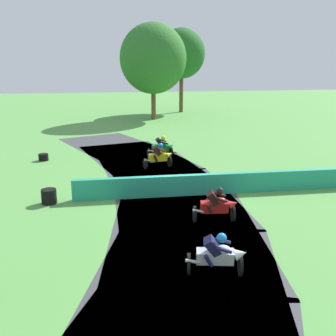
{
  "coord_description": "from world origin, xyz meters",
  "views": [
    {
      "loc": [
        -3.06,
        -16.46,
        5.66
      ],
      "look_at": [
        -0.02,
        1.3,
        0.9
      ],
      "focal_mm": 43.59,
      "sensor_mm": 36.0,
      "label": 1
    }
  ],
  "objects_px": {
    "motorcycle_fourth_green": "(162,147)",
    "tire_stack_mid_a": "(49,196)",
    "motorcycle_trailing_yellow": "(159,156)",
    "tire_stack_mid_b": "(44,157)",
    "motorcycle_chase_red": "(217,205)",
    "motorcycle_lead_white": "(218,255)"
  },
  "relations": [
    {
      "from": "motorcycle_fourth_green",
      "to": "tire_stack_mid_a",
      "type": "relative_size",
      "value": 2.76
    },
    {
      "from": "motorcycle_trailing_yellow",
      "to": "tire_stack_mid_b",
      "type": "distance_m",
      "value": 7.02
    },
    {
      "from": "motorcycle_fourth_green",
      "to": "tire_stack_mid_b",
      "type": "relative_size",
      "value": 3.01
    },
    {
      "from": "motorcycle_fourth_green",
      "to": "tire_stack_mid_b",
      "type": "height_order",
      "value": "motorcycle_fourth_green"
    },
    {
      "from": "motorcycle_trailing_yellow",
      "to": "tire_stack_mid_a",
      "type": "xyz_separation_m",
      "value": [
        -5.27,
        -4.84,
        -0.36
      ]
    },
    {
      "from": "motorcycle_chase_red",
      "to": "motorcycle_fourth_green",
      "type": "height_order",
      "value": "motorcycle_fourth_green"
    },
    {
      "from": "motorcycle_chase_red",
      "to": "motorcycle_fourth_green",
      "type": "relative_size",
      "value": 1.0
    },
    {
      "from": "motorcycle_lead_white",
      "to": "motorcycle_chase_red",
      "type": "bearing_deg",
      "value": 74.21
    },
    {
      "from": "motorcycle_lead_white",
      "to": "motorcycle_fourth_green",
      "type": "xyz_separation_m",
      "value": [
        0.66,
        14.03,
        0.01
      ]
    },
    {
      "from": "motorcycle_chase_red",
      "to": "tire_stack_mid_a",
      "type": "height_order",
      "value": "motorcycle_chase_red"
    },
    {
      "from": "motorcycle_trailing_yellow",
      "to": "motorcycle_lead_white",
      "type": "bearing_deg",
      "value": -90.76
    },
    {
      "from": "tire_stack_mid_b",
      "to": "motorcycle_trailing_yellow",
      "type": "bearing_deg",
      "value": -23.91
    },
    {
      "from": "motorcycle_chase_red",
      "to": "tire_stack_mid_a",
      "type": "relative_size",
      "value": 2.77
    },
    {
      "from": "motorcycle_lead_white",
      "to": "tire_stack_mid_a",
      "type": "bearing_deg",
      "value": 126.99
    },
    {
      "from": "motorcycle_trailing_yellow",
      "to": "tire_stack_mid_b",
      "type": "bearing_deg",
      "value": 156.09
    },
    {
      "from": "motorcycle_lead_white",
      "to": "motorcycle_trailing_yellow",
      "type": "relative_size",
      "value": 1.0
    },
    {
      "from": "motorcycle_chase_red",
      "to": "tire_stack_mid_a",
      "type": "bearing_deg",
      "value": 153.29
    },
    {
      "from": "motorcycle_chase_red",
      "to": "tire_stack_mid_b",
      "type": "height_order",
      "value": "motorcycle_chase_red"
    },
    {
      "from": "motorcycle_trailing_yellow",
      "to": "tire_stack_mid_a",
      "type": "distance_m",
      "value": 7.17
    },
    {
      "from": "motorcycle_trailing_yellow",
      "to": "tire_stack_mid_b",
      "type": "xyz_separation_m",
      "value": [
        -6.41,
        2.84,
        -0.46
      ]
    },
    {
      "from": "tire_stack_mid_a",
      "to": "tire_stack_mid_b",
      "type": "relative_size",
      "value": 1.09
    },
    {
      "from": "tire_stack_mid_b",
      "to": "motorcycle_chase_red",
      "type": "bearing_deg",
      "value": -55.92
    }
  ]
}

